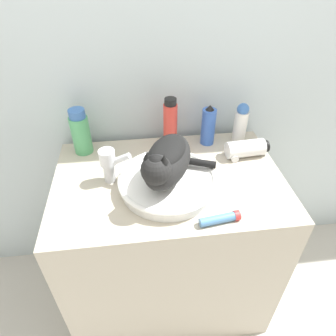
{
  "coord_description": "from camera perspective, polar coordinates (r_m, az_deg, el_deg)",
  "views": [
    {
      "loc": [
        -0.12,
        -0.6,
        1.58
      ],
      "look_at": [
        -0.01,
        0.23,
        0.92
      ],
      "focal_mm": 32.0,
      "sensor_mm": 36.0,
      "label": 1
    }
  ],
  "objects": [
    {
      "name": "wall_back",
      "position": [
        1.31,
        -1.9,
        21.51
      ],
      "size": [
        8.0,
        0.05,
        2.4
      ],
      "color": "silver",
      "rests_on": "ground_plane"
    },
    {
      "name": "vanity_counter",
      "position": [
        1.48,
        0.15,
        -14.02
      ],
      "size": [
        0.91,
        0.6,
        0.81
      ],
      "color": "#B2A893",
      "rests_on": "ground_plane"
    },
    {
      "name": "sink_basin",
      "position": [
        1.12,
        -0.08,
        -2.6
      ],
      "size": [
        0.37,
        0.37,
        0.05
      ],
      "color": "white",
      "rests_on": "vanity_counter"
    },
    {
      "name": "cat",
      "position": [
        1.04,
        -0.27,
        1.53
      ],
      "size": [
        0.32,
        0.32,
        0.18
      ],
      "rotation": [
        0.0,
        0.0,
        4.26
      ],
      "color": "black",
      "rests_on": "sink_basin"
    },
    {
      "name": "faucet",
      "position": [
        1.14,
        -11.08,
        0.9
      ],
      "size": [
        0.12,
        0.07,
        0.14
      ],
      "rotation": [
        0.0,
        0.0,
        -0.31
      ],
      "color": "silver",
      "rests_on": "vanity_counter"
    },
    {
      "name": "shampoo_bottle_tall",
      "position": [
        1.31,
        0.44,
        8.42
      ],
      "size": [
        0.06,
        0.06,
        0.23
      ],
      "color": "#DB3D33",
      "rests_on": "vanity_counter"
    },
    {
      "name": "spray_bottle_trigger",
      "position": [
        1.35,
        7.68,
        7.95
      ],
      "size": [
        0.06,
        0.06,
        0.19
      ],
      "color": "#335BB7",
      "rests_on": "vanity_counter"
    },
    {
      "name": "mouthwash_bottle",
      "position": [
        1.33,
        -16.3,
        6.55
      ],
      "size": [
        0.08,
        0.08,
        0.2
      ],
      "color": "#4CA366",
      "rests_on": "vanity_counter"
    },
    {
      "name": "lotion_bottle_white",
      "position": [
        1.39,
        13.69,
        8.37
      ],
      "size": [
        0.06,
        0.06,
        0.19
      ],
      "color": "white",
      "rests_on": "vanity_counter"
    },
    {
      "name": "cream_tube",
      "position": [
        1.02,
        9.95,
        -9.51
      ],
      "size": [
        0.14,
        0.05,
        0.04
      ],
      "rotation": [
        0.0,
        0.0,
        0.14
      ],
      "color": "#4C7FB2",
      "rests_on": "vanity_counter"
    },
    {
      "name": "hair_dryer",
      "position": [
        1.32,
        14.48,
        3.53
      ],
      "size": [
        0.19,
        0.09,
        0.07
      ],
      "rotation": [
        0.0,
        0.0,
        0.07
      ],
      "color": "silver",
      "rests_on": "vanity_counter"
    }
  ]
}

